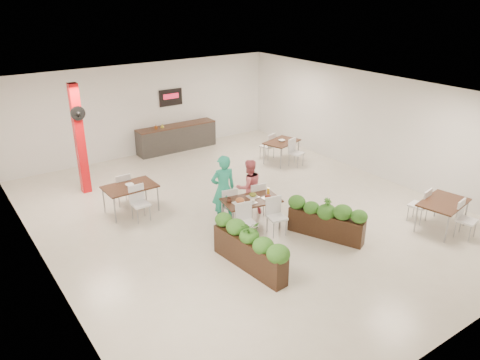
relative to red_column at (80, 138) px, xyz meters
name	(u,v)px	position (x,y,z in m)	size (l,w,h in m)	color
ground	(244,212)	(3.00, -3.79, -1.64)	(12.00, 12.00, 0.00)	beige
room_shell	(244,141)	(3.00, -3.79, 0.36)	(10.10, 12.10, 3.22)	white
red_column	(80,138)	(0.00, 0.00, 0.00)	(0.40, 0.41, 3.20)	red
service_counter	(177,137)	(4.00, 1.86, -1.15)	(3.00, 0.64, 2.20)	#2E2B29
main_table	(251,204)	(2.69, -4.55, -1.01)	(1.52, 1.82, 0.92)	#311E10
diner_man	(223,189)	(2.30, -3.89, -0.75)	(0.65, 0.43, 1.79)	#26A885
diner_woman	(249,187)	(3.10, -3.89, -0.89)	(0.73, 0.57, 1.51)	#F16B77
planter_left	(249,246)	(1.55, -6.03, -1.11)	(0.56, 2.13, 1.12)	black
planter_right	(326,219)	(3.84, -6.01, -1.14)	(1.04, 1.82, 1.02)	black
side_table_a	(130,190)	(0.57, -2.03, -1.00)	(1.35, 1.63, 0.92)	#311E10
side_table_b	(282,145)	(6.31, -1.37, -1.01)	(1.39, 1.67, 0.92)	#311E10
side_table_c	(443,206)	(6.48, -7.35, -1.01)	(1.45, 1.67, 0.92)	#311E10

